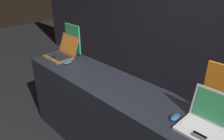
{
  "coord_description": "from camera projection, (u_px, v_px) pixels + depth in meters",
  "views": [
    {
      "loc": [
        1.4,
        -1.07,
        2.01
      ],
      "look_at": [
        0.01,
        0.28,
        1.1
      ],
      "focal_mm": 35.0,
      "sensor_mm": 36.0,
      "label": 1
    }
  ],
  "objects": [
    {
      "name": "wall_back",
      "position": [
        197.0,
        15.0,
        3.1
      ],
      "size": [
        8.0,
        0.05,
        2.8
      ],
      "color": "black",
      "rests_on": "ground_plane"
    },
    {
      "name": "display_counter",
      "position": [
        111.0,
        120.0,
        2.42
      ],
      "size": [
        2.38,
        0.57,
        0.95
      ],
      "color": "black",
      "rests_on": "ground_plane"
    },
    {
      "name": "laptop_front",
      "position": [
        62.0,
        52.0,
        2.84
      ],
      "size": [
        0.35,
        0.36,
        0.26
      ],
      "color": "brown",
      "rests_on": "display_counter"
    },
    {
      "name": "mouse_front",
      "position": [
        68.0,
        62.0,
        2.65
      ],
      "size": [
        0.06,
        0.12,
        0.03
      ],
      "color": "navy",
      "rests_on": "display_counter"
    },
    {
      "name": "promo_stand_front",
      "position": [
        73.0,
        40.0,
        2.9
      ],
      "size": [
        0.3,
        0.07,
        0.4
      ],
      "color": "black",
      "rests_on": "display_counter"
    },
    {
      "name": "laptop_back",
      "position": [
        208.0,
        122.0,
        1.56
      ],
      "size": [
        0.35,
        0.31,
        0.26
      ],
      "color": "#B7B7BC",
      "rests_on": "display_counter"
    },
    {
      "name": "mouse_back",
      "position": [
        175.0,
        117.0,
        1.69
      ],
      "size": [
        0.06,
        0.11,
        0.03
      ],
      "color": "navy",
      "rests_on": "display_counter"
    },
    {
      "name": "promo_stand_back",
      "position": [
        224.0,
        94.0,
        1.63
      ],
      "size": [
        0.32,
        0.07,
        0.43
      ],
      "color": "black",
      "rests_on": "display_counter"
    }
  ]
}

